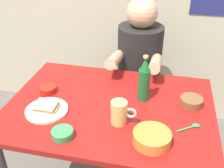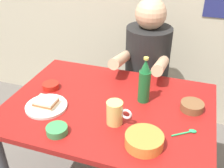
# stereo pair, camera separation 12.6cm
# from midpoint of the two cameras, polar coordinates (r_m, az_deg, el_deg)

# --- Properties ---
(dining_table) EXTENTS (1.10, 0.80, 0.74)m
(dining_table) POSITION_cam_midpoint_polar(r_m,az_deg,el_deg) (1.50, 1.82, -7.37)
(dining_table) COLOR maroon
(dining_table) RESTS_ON ground
(stool) EXTENTS (0.34, 0.34, 0.45)m
(stool) POSITION_cam_midpoint_polar(r_m,az_deg,el_deg) (2.16, 8.55, -4.00)
(stool) COLOR #4C4C51
(stool) RESTS_ON ground
(person_seated) EXTENTS (0.33, 0.56, 0.72)m
(person_seated) POSITION_cam_midpoint_polar(r_m,az_deg,el_deg) (1.94, 9.44, 5.94)
(person_seated) COLOR black
(person_seated) RESTS_ON stool
(plate_orange) EXTENTS (0.22, 0.22, 0.01)m
(plate_orange) POSITION_cam_midpoint_polar(r_m,az_deg,el_deg) (1.44, -11.44, -4.76)
(plate_orange) COLOR silver
(plate_orange) RESTS_ON dining_table
(sandwich) EXTENTS (0.11, 0.09, 0.04)m
(sandwich) POSITION_cam_midpoint_polar(r_m,az_deg,el_deg) (1.43, -11.54, -3.94)
(sandwich) COLOR beige
(sandwich) RESTS_ON plate_orange
(beer_mug) EXTENTS (0.13, 0.08, 0.12)m
(beer_mug) POSITION_cam_midpoint_polar(r_m,az_deg,el_deg) (1.28, 3.51, -6.26)
(beer_mug) COLOR #D1BC66
(beer_mug) RESTS_ON dining_table
(beer_bottle) EXTENTS (0.06, 0.06, 0.26)m
(beer_bottle) POSITION_cam_midpoint_polar(r_m,az_deg,el_deg) (1.42, 9.49, 0.37)
(beer_bottle) COLOR #19602D
(beer_bottle) RESTS_ON dining_table
(sambal_bowl_red) EXTENTS (0.10, 0.10, 0.03)m
(sambal_bowl_red) POSITION_cam_midpoint_polar(r_m,az_deg,el_deg) (1.59, -10.79, -0.40)
(sambal_bowl_red) COLOR #B21E14
(sambal_bowl_red) RESTS_ON dining_table
(condiment_bowl_brown) EXTENTS (0.12, 0.12, 0.04)m
(condiment_bowl_brown) POSITION_cam_midpoint_polar(r_m,az_deg,el_deg) (1.47, 19.14, -4.52)
(condiment_bowl_brown) COLOR brown
(condiment_bowl_brown) RESTS_ON dining_table
(soup_bowl_orange) EXTENTS (0.17, 0.17, 0.05)m
(soup_bowl_orange) POSITION_cam_midpoint_polar(r_m,az_deg,el_deg) (1.20, 9.97, -11.80)
(soup_bowl_orange) COLOR orange
(soup_bowl_orange) RESTS_ON dining_table
(dip_bowl_green) EXTENTS (0.10, 0.10, 0.03)m
(dip_bowl_green) POSITION_cam_midpoint_polar(r_m,az_deg,el_deg) (1.26, -8.90, -9.73)
(dip_bowl_green) COLOR #388C4C
(dip_bowl_green) RESTS_ON dining_table
(spoon) EXTENTS (0.11, 0.08, 0.01)m
(spoon) POSITION_cam_midpoint_polar(r_m,az_deg,el_deg) (1.32, 18.72, -9.79)
(spoon) COLOR #26A559
(spoon) RESTS_ON dining_table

